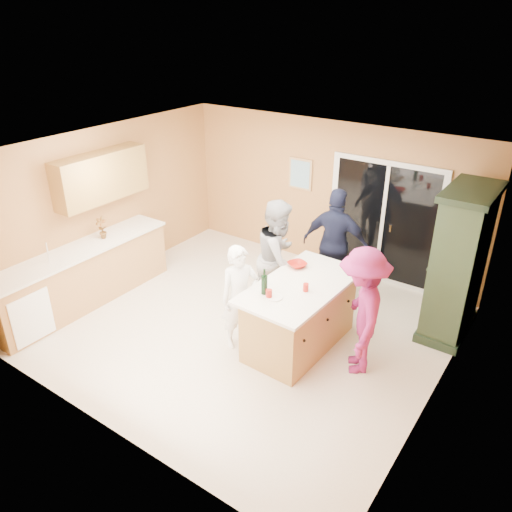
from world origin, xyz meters
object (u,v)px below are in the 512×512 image
Objects in this scene: woman_white at (240,298)px; woman_navy at (335,245)px; green_hutch at (458,266)px; woman_grey at (279,258)px; woman_magenta at (361,312)px; kitchen_island at (300,317)px.

woman_white is 1.98m from woman_navy.
green_hutch is 1.45× the size of woman_white.
green_hutch reaches higher than woman_navy.
woman_grey reaches higher than woman_magenta.
green_hutch is 1.20× the size of woman_navy.
green_hutch is (1.59, 1.53, 0.60)m from kitchen_island.
woman_navy is at bearing 101.37° from kitchen_island.
woman_white is 0.82× the size of woman_navy.
kitchen_island is 1.03× the size of woman_navy.
woman_grey is at bearing 35.17° from woman_white.
woman_grey reaches higher than kitchen_island.
green_hutch is 2.49m from woman_grey.
woman_grey is 1.66m from woman_magenta.
woman_navy is at bearing 20.89° from woman_white.
kitchen_island is 1.01m from woman_grey.
woman_navy is (-1.83, -0.05, -0.15)m from green_hutch.
woman_magenta is at bearing -123.94° from woman_grey.
woman_magenta is at bearing -115.47° from green_hutch.
kitchen_island is 0.86× the size of green_hutch.
green_hutch is 1.20× the size of woman_grey.
woman_white is (-2.26, -1.98, -0.31)m from green_hutch.
green_hutch is 3.02m from woman_white.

